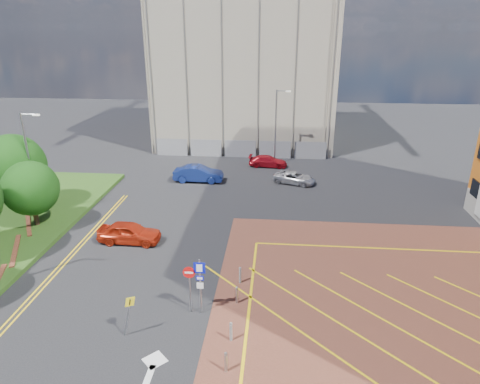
# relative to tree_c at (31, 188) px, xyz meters

# --- Properties ---
(ground) EXTENTS (140.00, 140.00, 0.00)m
(ground) POSITION_rel_tree_c_xyz_m (13.50, -10.00, -3.19)
(ground) COLOR black
(ground) RESTS_ON ground
(forecourt) EXTENTS (26.00, 26.00, 0.02)m
(forecourt) POSITION_rel_tree_c_xyz_m (27.50, -10.00, -3.18)
(forecourt) COLOR brown
(forecourt) RESTS_ON ground
(tree_c) EXTENTS (4.00, 4.00, 4.90)m
(tree_c) POSITION_rel_tree_c_xyz_m (0.00, 0.00, 0.00)
(tree_c) COLOR #3D2B1C
(tree_c) RESTS_ON grass_bed
(tree_d) EXTENTS (5.00, 5.00, 6.08)m
(tree_d) POSITION_rel_tree_c_xyz_m (-3.00, 3.00, 0.68)
(tree_d) COLOR #3D2B1C
(tree_d) RESTS_ON grass_bed
(lamp_left_far) EXTENTS (1.53, 0.16, 8.00)m
(lamp_left_far) POSITION_rel_tree_c_xyz_m (-0.92, 2.00, 1.47)
(lamp_left_far) COLOR #9EA0A8
(lamp_left_far) RESTS_ON grass_bed
(lamp_back) EXTENTS (1.53, 0.16, 8.00)m
(lamp_back) POSITION_rel_tree_c_xyz_m (17.58, 18.00, 1.17)
(lamp_back) COLOR #9EA0A8
(lamp_back) RESTS_ON ground
(sign_cluster) EXTENTS (1.17, 0.12, 3.20)m
(sign_cluster) POSITION_rel_tree_c_xyz_m (13.80, -9.02, -1.24)
(sign_cluster) COLOR #9EA0A8
(sign_cluster) RESTS_ON ground
(warning_sign) EXTENTS (0.71, 0.41, 2.25)m
(warning_sign) POSITION_rel_tree_c_xyz_m (10.89, -11.09, -1.76)
(warning_sign) COLOR #9EA0A8
(warning_sign) RESTS_ON ground
(bollard_row) EXTENTS (0.14, 11.14, 0.90)m
(bollard_row) POSITION_rel_tree_c_xyz_m (15.80, -11.67, -2.72)
(bollard_row) COLOR #9EA0A8
(bollard_row) RESTS_ON forecourt
(construction_building) EXTENTS (21.20, 19.20, 22.00)m
(construction_building) POSITION_rel_tree_c_xyz_m (13.50, 30.00, 7.81)
(construction_building) COLOR #A29885
(construction_building) RESTS_ON ground
(construction_fence) EXTENTS (21.60, 0.06, 2.00)m
(construction_fence) POSITION_rel_tree_c_xyz_m (14.50, 20.00, -2.19)
(construction_fence) COLOR gray
(construction_fence) RESTS_ON ground
(car_red_left) EXTENTS (4.39, 1.85, 1.48)m
(car_red_left) POSITION_rel_tree_c_xyz_m (7.65, -1.57, -2.45)
(car_red_left) COLOR #B2250F
(car_red_left) RESTS_ON ground
(car_blue_back) EXTENTS (4.80, 1.69, 1.58)m
(car_blue_back) POSITION_rel_tree_c_xyz_m (10.18, 11.35, -2.40)
(car_blue_back) COLOR navy
(car_blue_back) RESTS_ON ground
(car_red_back) EXTENTS (4.22, 1.96, 1.19)m
(car_red_back) POSITION_rel_tree_c_xyz_m (16.80, 16.72, -2.60)
(car_red_back) COLOR #A10D19
(car_red_back) RESTS_ON ground
(car_silver_back) EXTENTS (4.40, 3.00, 1.12)m
(car_silver_back) POSITION_rel_tree_c_xyz_m (19.47, 11.61, -2.63)
(car_silver_back) COLOR #B3B2BA
(car_silver_back) RESTS_ON ground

